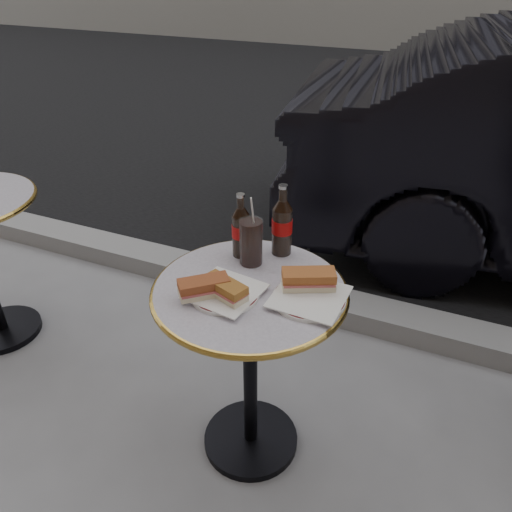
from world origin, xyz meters
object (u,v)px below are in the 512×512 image
at_px(plate_left, 225,293).
at_px(cola_bottle_left, 241,225).
at_px(plate_right, 309,299).
at_px(cola_glass, 251,242).
at_px(bistro_table, 250,373).
at_px(cola_bottle_right, 282,220).

bearing_deg(plate_left, cola_bottle_left, 102.95).
height_order(plate_left, plate_right, same).
bearing_deg(cola_bottle_left, cola_glass, -33.01).
bearing_deg(cola_bottle_left, plate_right, -27.78).
xyz_separation_m(bistro_table, cola_bottle_right, (0.01, 0.24, 0.49)).
xyz_separation_m(plate_right, cola_bottle_right, (-0.18, 0.23, 0.12)).
xyz_separation_m(plate_right, cola_glass, (-0.25, 0.12, 0.07)).
xyz_separation_m(plate_left, cola_bottle_right, (0.07, 0.30, 0.12)).
relative_size(plate_left, cola_bottle_right, 0.83).
height_order(plate_right, cola_bottle_left, cola_bottle_left).
xyz_separation_m(bistro_table, plate_left, (-0.05, -0.07, 0.37)).
bearing_deg(cola_bottle_right, plate_right, -51.94).
relative_size(cola_bottle_left, cola_glass, 1.43).
relative_size(plate_right, cola_bottle_left, 0.96).
distance_m(plate_right, cola_bottle_left, 0.35).
bearing_deg(plate_left, cola_glass, 90.82).
xyz_separation_m(bistro_table, plate_right, (0.19, 0.01, 0.37)).
distance_m(bistro_table, plate_left, 0.38).
bearing_deg(bistro_table, plate_right, 3.35).
height_order(bistro_table, cola_bottle_left, cola_bottle_left).
bearing_deg(bistro_table, cola_bottle_right, 86.51).
height_order(plate_right, cola_bottle_right, cola_bottle_right).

